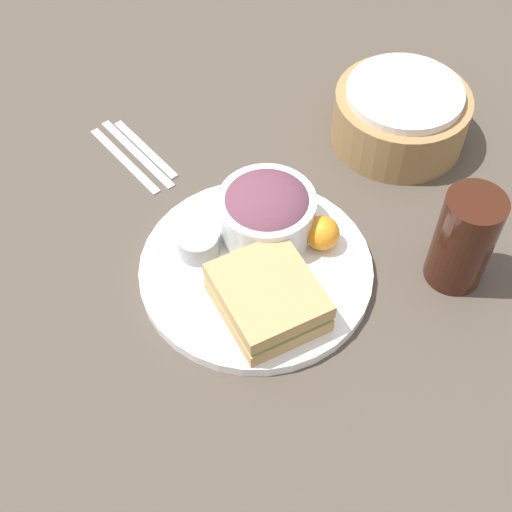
{
  "coord_description": "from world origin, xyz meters",
  "views": [
    {
      "loc": [
        0.41,
        -0.33,
        0.73
      ],
      "look_at": [
        0.0,
        0.0,
        0.04
      ],
      "focal_mm": 50.0,
      "sensor_mm": 36.0,
      "label": 1
    }
  ],
  "objects_px": {
    "fork": "(124,160)",
    "knife": "(135,154)",
    "bread_basket": "(400,115)",
    "plate": "(256,269)",
    "salad_bowl": "(267,210)",
    "drink_glass": "(464,240)",
    "dressing_cup": "(198,243)",
    "sandwich": "(268,297)",
    "spoon": "(145,148)"
  },
  "relations": [
    {
      "from": "drink_glass",
      "to": "bread_basket",
      "type": "height_order",
      "value": "drink_glass"
    },
    {
      "from": "bread_basket",
      "to": "drink_glass",
      "type": "bearing_deg",
      "value": -29.51
    },
    {
      "from": "plate",
      "to": "dressing_cup",
      "type": "relative_size",
      "value": 5.5
    },
    {
      "from": "fork",
      "to": "dressing_cup",
      "type": "bearing_deg",
      "value": 173.8
    },
    {
      "from": "spoon",
      "to": "drink_glass",
      "type": "bearing_deg",
      "value": -158.29
    },
    {
      "from": "dressing_cup",
      "to": "drink_glass",
      "type": "bearing_deg",
      "value": 46.76
    },
    {
      "from": "plate",
      "to": "spoon",
      "type": "relative_size",
      "value": 1.99
    },
    {
      "from": "bread_basket",
      "to": "knife",
      "type": "distance_m",
      "value": 0.38
    },
    {
      "from": "knife",
      "to": "spoon",
      "type": "relative_size",
      "value": 1.17
    },
    {
      "from": "sandwich",
      "to": "dressing_cup",
      "type": "bearing_deg",
      "value": -174.33
    },
    {
      "from": "sandwich",
      "to": "bread_basket",
      "type": "height_order",
      "value": "bread_basket"
    },
    {
      "from": "spoon",
      "to": "sandwich",
      "type": "bearing_deg",
      "value": 171.71
    },
    {
      "from": "plate",
      "to": "spoon",
      "type": "height_order",
      "value": "plate"
    },
    {
      "from": "salad_bowl",
      "to": "bread_basket",
      "type": "bearing_deg",
      "value": 95.07
    },
    {
      "from": "drink_glass",
      "to": "sandwich",
      "type": "bearing_deg",
      "value": -113.79
    },
    {
      "from": "sandwich",
      "to": "bread_basket",
      "type": "bearing_deg",
      "value": 109.19
    },
    {
      "from": "fork",
      "to": "knife",
      "type": "height_order",
      "value": "same"
    },
    {
      "from": "sandwich",
      "to": "spoon",
      "type": "xyz_separation_m",
      "value": [
        -0.33,
        0.04,
        -0.04
      ]
    },
    {
      "from": "salad_bowl",
      "to": "dressing_cup",
      "type": "bearing_deg",
      "value": -106.04
    },
    {
      "from": "fork",
      "to": "spoon",
      "type": "bearing_deg",
      "value": -90.0
    },
    {
      "from": "plate",
      "to": "bread_basket",
      "type": "height_order",
      "value": "bread_basket"
    },
    {
      "from": "sandwich",
      "to": "knife",
      "type": "distance_m",
      "value": 0.33
    },
    {
      "from": "salad_bowl",
      "to": "drink_glass",
      "type": "height_order",
      "value": "drink_glass"
    },
    {
      "from": "dressing_cup",
      "to": "fork",
      "type": "relative_size",
      "value": 0.33
    },
    {
      "from": "sandwich",
      "to": "drink_glass",
      "type": "distance_m",
      "value": 0.24
    },
    {
      "from": "bread_basket",
      "to": "plate",
      "type": "bearing_deg",
      "value": -78.91
    },
    {
      "from": "plate",
      "to": "sandwich",
      "type": "distance_m",
      "value": 0.07
    },
    {
      "from": "sandwich",
      "to": "knife",
      "type": "relative_size",
      "value": 0.84
    },
    {
      "from": "fork",
      "to": "bread_basket",
      "type": "bearing_deg",
      "value": -122.86
    },
    {
      "from": "bread_basket",
      "to": "fork",
      "type": "height_order",
      "value": "bread_basket"
    },
    {
      "from": "salad_bowl",
      "to": "drink_glass",
      "type": "bearing_deg",
      "value": 36.58
    },
    {
      "from": "dressing_cup",
      "to": "bread_basket",
      "type": "height_order",
      "value": "bread_basket"
    },
    {
      "from": "plate",
      "to": "dressing_cup",
      "type": "bearing_deg",
      "value": -146.95
    },
    {
      "from": "fork",
      "to": "spoon",
      "type": "xyz_separation_m",
      "value": [
        -0.0,
        0.04,
        0.0
      ]
    },
    {
      "from": "knife",
      "to": "dressing_cup",
      "type": "bearing_deg",
      "value": 168.97
    },
    {
      "from": "sandwich",
      "to": "salad_bowl",
      "type": "distance_m",
      "value": 0.12
    },
    {
      "from": "plate",
      "to": "sandwich",
      "type": "height_order",
      "value": "sandwich"
    },
    {
      "from": "bread_basket",
      "to": "fork",
      "type": "xyz_separation_m",
      "value": [
        -0.21,
        -0.34,
        -0.04
      ]
    },
    {
      "from": "plate",
      "to": "bread_basket",
      "type": "xyz_separation_m",
      "value": [
        -0.06,
        0.31,
        0.04
      ]
    },
    {
      "from": "dressing_cup",
      "to": "bread_basket",
      "type": "xyz_separation_m",
      "value": [
        0.0,
        0.36,
        0.01
      ]
    },
    {
      "from": "plate",
      "to": "salad_bowl",
      "type": "relative_size",
      "value": 2.35
    },
    {
      "from": "plate",
      "to": "fork",
      "type": "height_order",
      "value": "plate"
    },
    {
      "from": "sandwich",
      "to": "bread_basket",
      "type": "xyz_separation_m",
      "value": [
        -0.12,
        0.34,
        0.0
      ]
    },
    {
      "from": "dressing_cup",
      "to": "knife",
      "type": "bearing_deg",
      "value": 169.74
    },
    {
      "from": "plate",
      "to": "fork",
      "type": "relative_size",
      "value": 1.79
    },
    {
      "from": "salad_bowl",
      "to": "dressing_cup",
      "type": "distance_m",
      "value": 0.1
    },
    {
      "from": "salad_bowl",
      "to": "bread_basket",
      "type": "relative_size",
      "value": 0.65
    },
    {
      "from": "bread_basket",
      "to": "spoon",
      "type": "bearing_deg",
      "value": -125.14
    },
    {
      "from": "sandwich",
      "to": "drink_glass",
      "type": "height_order",
      "value": "drink_glass"
    },
    {
      "from": "sandwich",
      "to": "salad_bowl",
      "type": "bearing_deg",
      "value": 141.13
    }
  ]
}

